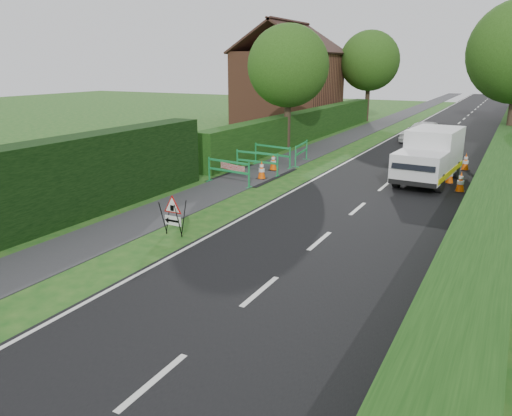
% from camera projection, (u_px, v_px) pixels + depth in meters
% --- Properties ---
extents(ground, '(120.00, 120.00, 0.00)m').
position_uv_depth(ground, '(136.00, 286.00, 10.75)').
color(ground, '#174E16').
rests_on(ground, ground).
extents(road_surface, '(6.00, 90.00, 0.02)m').
position_uv_depth(road_surface, '(458.00, 124.00, 39.35)').
color(road_surface, black).
rests_on(road_surface, ground).
extents(footpath, '(2.00, 90.00, 0.02)m').
position_uv_depth(footpath, '(388.00, 121.00, 41.82)').
color(footpath, '#2D2D30').
rests_on(footpath, ground).
extents(hedge_west_far, '(1.00, 24.00, 1.80)m').
position_uv_depth(hedge_west_far, '(307.00, 139.00, 31.67)').
color(hedge_west_far, '#14380F').
rests_on(hedge_west_far, ground).
extents(hedge_east, '(1.20, 50.00, 1.50)m').
position_uv_depth(hedge_east, '(503.00, 175.00, 21.42)').
color(hedge_east, '#14380F').
rests_on(hedge_east, ground).
extents(house_west, '(7.50, 7.40, 7.88)m').
position_uv_depth(house_west, '(288.00, 86.00, 39.90)').
color(house_west, brown).
rests_on(house_west, ground).
extents(tree_nw, '(4.40, 4.40, 6.70)m').
position_uv_depth(tree_nw, '(288.00, 66.00, 26.85)').
color(tree_nw, '#2D2116').
rests_on(tree_nw, ground).
extents(tree_fw, '(4.80, 4.80, 7.24)m').
position_uv_depth(tree_fw, '(370.00, 61.00, 40.34)').
color(tree_fw, '#2D2116').
rests_on(tree_fw, ground).
extents(triangle_sign, '(0.68, 0.68, 0.98)m').
position_uv_depth(triangle_sign, '(172.00, 212.00, 13.72)').
color(triangle_sign, black).
rests_on(triangle_sign, ground).
extents(works_van, '(2.13, 4.72, 2.10)m').
position_uv_depth(works_van, '(430.00, 155.00, 19.91)').
color(works_van, silver).
rests_on(works_van, ground).
extents(traffic_cone_0, '(0.38, 0.38, 0.79)m').
position_uv_depth(traffic_cone_0, '(461.00, 182.00, 18.51)').
color(traffic_cone_0, black).
rests_on(traffic_cone_0, ground).
extents(traffic_cone_1, '(0.38, 0.38, 0.79)m').
position_uv_depth(traffic_cone_1, '(450.00, 174.00, 19.86)').
color(traffic_cone_1, black).
rests_on(traffic_cone_1, ground).
extents(traffic_cone_2, '(0.38, 0.38, 0.79)m').
position_uv_depth(traffic_cone_2, '(466.00, 162.00, 22.30)').
color(traffic_cone_2, black).
rests_on(traffic_cone_2, ground).
extents(traffic_cone_3, '(0.38, 0.38, 0.79)m').
position_uv_depth(traffic_cone_3, '(262.00, 170.00, 20.62)').
color(traffic_cone_3, black).
rests_on(traffic_cone_3, ground).
extents(traffic_cone_4, '(0.38, 0.38, 0.79)m').
position_uv_depth(traffic_cone_4, '(273.00, 162.00, 22.26)').
color(traffic_cone_4, black).
rests_on(traffic_cone_4, ground).
extents(ped_barrier_0, '(2.09, 0.62, 1.00)m').
position_uv_depth(ped_barrier_0, '(228.00, 169.00, 19.61)').
color(ped_barrier_0, '#198D44').
rests_on(ped_barrier_0, ground).
extents(ped_barrier_1, '(2.07, 0.42, 1.00)m').
position_uv_depth(ped_barrier_1, '(257.00, 160.00, 21.49)').
color(ped_barrier_1, '#198D44').
rests_on(ped_barrier_1, ground).
extents(ped_barrier_2, '(2.09, 0.73, 1.00)m').
position_uv_depth(ped_barrier_2, '(272.00, 153.00, 23.17)').
color(ped_barrier_2, '#198D44').
rests_on(ped_barrier_2, ground).
extents(ped_barrier_3, '(0.62, 2.09, 1.00)m').
position_uv_depth(ped_barrier_3, '(301.00, 150.00, 23.80)').
color(ped_barrier_3, '#198D44').
rests_on(ped_barrier_3, ground).
extents(redwhite_plank, '(1.43, 0.52, 0.25)m').
position_uv_depth(redwhite_plank, '(233.00, 178.00, 20.95)').
color(redwhite_plank, red).
rests_on(redwhite_plank, ground).
extents(hatchback_car, '(2.46, 4.00, 1.27)m').
position_uv_depth(hatchback_car, '(422.00, 132.00, 30.35)').
color(hatchback_car, white).
rests_on(hatchback_car, ground).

